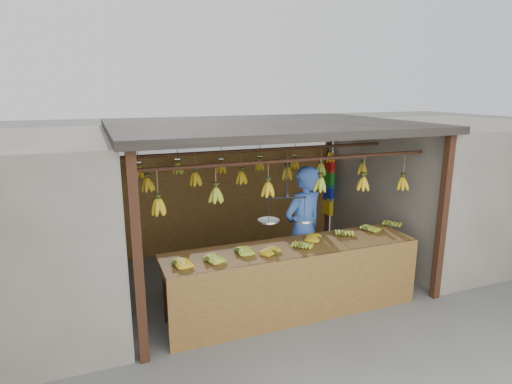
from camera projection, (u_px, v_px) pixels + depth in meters
name	position (u px, v px, depth m)	size (l,w,h in m)	color
ground	(263.00, 277.00, 6.69)	(80.00, 80.00, 0.00)	#5B5B57
stall	(255.00, 149.00, 6.52)	(4.30, 3.30, 2.40)	black
neighbor_right	(448.00, 187.00, 7.69)	(3.00, 3.00, 2.30)	slate
counter	(297.00, 264.00, 5.40)	(3.51, 0.76, 0.96)	brown
hanging_bananas	(264.00, 176.00, 6.32)	(3.60, 2.23, 0.38)	gold
balance_scale	(286.00, 217.00, 5.45)	(0.71, 0.40, 0.79)	black
vendor	(303.00, 230.00, 6.06)	(0.67, 0.44, 1.84)	#3359A5
bag_bundles	(329.00, 185.00, 8.36)	(0.08, 0.26, 1.18)	red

